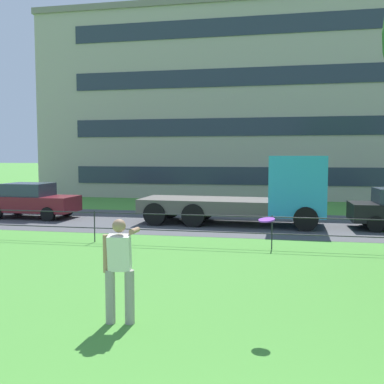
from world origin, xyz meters
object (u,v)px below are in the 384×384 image
(car_maroon_far_right, at_px, (31,200))
(apartment_building_background, at_px, (313,107))
(frisbee, at_px, (267,220))
(person_thrower, at_px, (120,267))
(flatbed_truck_right, at_px, (259,195))

(car_maroon_far_right, bearing_deg, apartment_building_background, 49.77)
(frisbee, bearing_deg, person_thrower, -167.25)
(car_maroon_far_right, distance_m, flatbed_truck_right, 10.05)
(person_thrower, relative_size, flatbed_truck_right, 0.23)
(flatbed_truck_right, xyz_separation_m, apartment_building_background, (3.08, 15.66, 5.01))
(person_thrower, xyz_separation_m, car_maroon_far_right, (-8.25, 11.13, -0.16))
(flatbed_truck_right, distance_m, apartment_building_background, 16.73)
(frisbee, relative_size, car_maroon_far_right, 0.09)
(flatbed_truck_right, bearing_deg, car_maroon_far_right, 179.09)
(person_thrower, bearing_deg, car_maroon_far_right, 126.54)
(person_thrower, height_order, flatbed_truck_right, flatbed_truck_right)
(flatbed_truck_right, bearing_deg, person_thrower, -99.23)
(frisbee, height_order, flatbed_truck_right, flatbed_truck_right)
(car_maroon_far_right, xyz_separation_m, flatbed_truck_right, (10.03, -0.16, 0.44))
(frisbee, xyz_separation_m, flatbed_truck_right, (-0.57, 10.44, -0.49))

